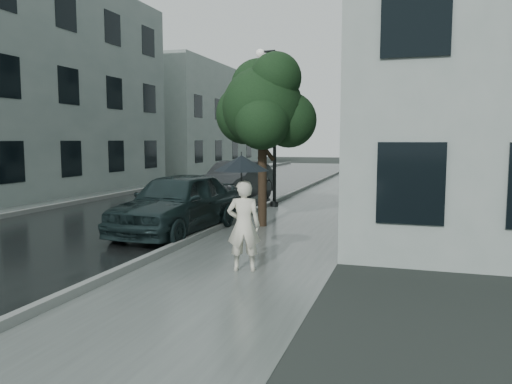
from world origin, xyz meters
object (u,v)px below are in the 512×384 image
(street_tree, at_px, (263,106))
(car_near, at_px, (178,203))
(pedestrian, at_px, (244,225))
(lamp_post, at_px, (271,118))
(car_far, at_px, (237,181))

(street_tree, relative_size, car_near, 1.02)
(pedestrian, relative_size, car_near, 0.36)
(street_tree, relative_size, lamp_post, 0.84)
(street_tree, xyz_separation_m, lamp_post, (-0.88, 3.92, -0.12))
(street_tree, height_order, lamp_post, lamp_post)
(lamp_post, bearing_deg, car_near, -92.87)
(street_tree, bearing_deg, car_far, 116.83)
(street_tree, height_order, car_far, street_tree)
(pedestrian, relative_size, street_tree, 0.35)
(pedestrian, xyz_separation_m, car_near, (-2.82, 3.03, -0.05))
(car_near, relative_size, car_far, 0.98)
(pedestrian, bearing_deg, car_far, -85.31)
(street_tree, bearing_deg, lamp_post, 102.66)
(lamp_post, xyz_separation_m, car_near, (-0.91, -5.61, -2.38))
(pedestrian, distance_m, lamp_post, 9.15)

